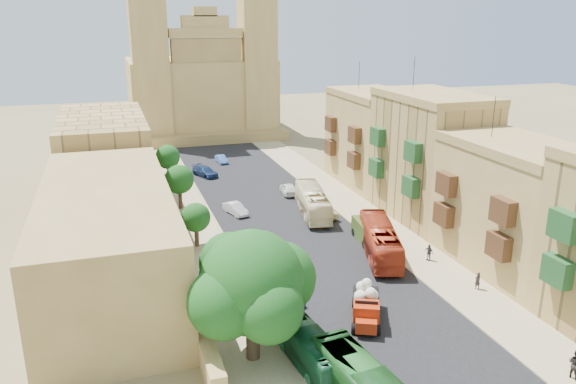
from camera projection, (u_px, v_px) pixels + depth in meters
ground at (412, 366)px, 36.03m from camera, size 260.00×260.00×0.00m
road_surface at (277, 216)px, 63.29m from camera, size 14.00×140.00×0.01m
sidewalk_east at (354, 207)px, 66.08m from camera, size 5.00×140.00×0.01m
sidewalk_west at (193, 225)px, 60.51m from camera, size 5.00×140.00×0.01m
kerb_east at (335, 209)px, 65.33m from camera, size 0.25×140.00×0.12m
kerb_west at (216, 222)px, 61.23m from camera, size 0.25×140.00×0.12m
townhouse_b at (514, 206)px, 49.02m from camera, size 9.00×14.00×14.90m
townhouse_c at (429, 156)px, 61.37m from camera, size 9.00×14.00×17.40m
townhouse_d at (372, 138)px, 74.32m from camera, size 9.00×14.00×15.90m
west_wall at (176, 257)px, 50.28m from camera, size 1.00×40.00×1.80m
west_building_low at (109, 237)px, 45.87m from camera, size 10.00×28.00×8.40m
west_building_mid at (105, 156)px, 69.26m from camera, size 10.00×22.00×10.00m
church at (202, 84)px, 104.65m from camera, size 28.00×22.50×36.30m
ficus_tree at (253, 285)px, 35.36m from camera, size 8.84×8.14×8.84m
street_tree_a at (220, 263)px, 43.01m from camera, size 3.28×3.28×5.04m
street_tree_b at (196, 218)px, 54.04m from camera, size 2.86×2.86×4.40m
street_tree_c at (179, 180)px, 64.78m from camera, size 3.40×3.40×5.22m
street_tree_d at (168, 157)px, 75.72m from camera, size 3.29×3.29×5.06m
red_truck at (366, 304)px, 41.05m from camera, size 3.82×5.39×3.00m
olive_pickup at (369, 232)px, 55.82m from camera, size 2.66×5.04×1.99m
bus_green_north at (306, 344)px, 36.18m from camera, size 2.92×8.96×2.45m
bus_red_east at (380, 240)px, 52.29m from camera, size 5.83×11.27×3.07m
bus_cream_east at (313, 202)px, 63.38m from camera, size 4.48×11.10×3.01m
car_blue_a at (288, 295)px, 43.92m from camera, size 2.30×3.59×1.14m
car_white_a at (236, 209)px, 63.65m from camera, size 2.41×4.14×1.29m
car_cream at (318, 212)px, 62.58m from camera, size 3.62×5.49×1.40m
car_dkblue at (205, 171)px, 78.95m from camera, size 3.63×5.09×1.37m
car_white_b at (288, 189)px, 70.88m from camera, size 2.11×4.37×1.44m
car_blue_b at (221, 159)px, 86.32m from camera, size 1.51×3.57×1.15m
pedestrian_a at (477, 281)px, 46.01m from camera, size 0.55×0.36×1.48m
pedestrian_b at (576, 364)px, 34.54m from camera, size 0.91×1.08×1.97m
pedestrian_c at (429, 252)px, 51.46m from camera, size 0.66×0.99×1.57m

